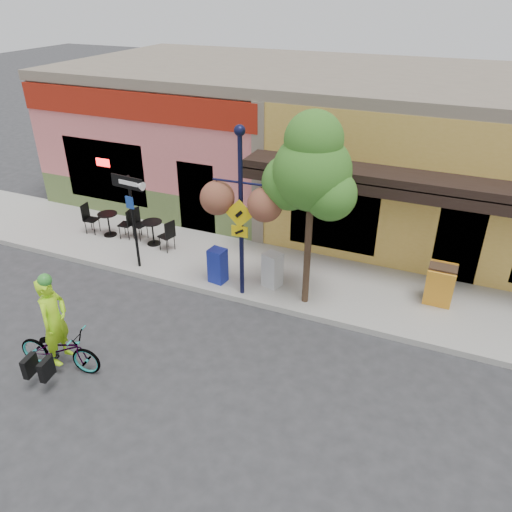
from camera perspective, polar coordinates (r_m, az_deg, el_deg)
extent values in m
plane|color=#2D2D30|center=(11.80, -1.79, -6.87)|extent=(90.00, 90.00, 0.00)
cube|color=#9E9B93|center=(13.30, 1.82, -1.98)|extent=(24.00, 3.00, 0.15)
cube|color=#A8A59E|center=(12.17, -0.71, -5.20)|extent=(24.00, 0.12, 0.15)
imported|color=maroon|center=(10.84, -21.55, -9.87)|extent=(1.85, 0.87, 0.93)
imported|color=#B2FE1A|center=(10.54, -21.80, -7.98)|extent=(0.54, 0.74, 1.86)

